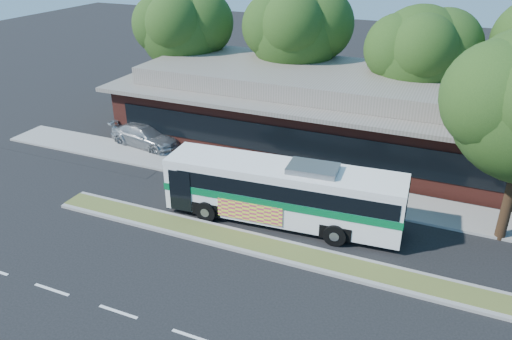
# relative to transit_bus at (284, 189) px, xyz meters

# --- Properties ---
(ground) EXTENTS (120.00, 120.00, 0.00)m
(ground) POSITION_rel_transit_bus_xyz_m (2.84, -2.91, -1.66)
(ground) COLOR black
(ground) RESTS_ON ground
(median_strip) EXTENTS (26.00, 1.10, 0.15)m
(median_strip) POSITION_rel_transit_bus_xyz_m (2.84, -2.31, -1.59)
(median_strip) COLOR #445725
(median_strip) RESTS_ON ground
(sidewalk) EXTENTS (44.00, 2.60, 0.12)m
(sidewalk) POSITION_rel_transit_bus_xyz_m (2.84, 3.49, -1.60)
(sidewalk) COLOR gray
(sidewalk) RESTS_ON ground
(parking_lot) EXTENTS (14.00, 12.00, 0.01)m
(parking_lot) POSITION_rel_transit_bus_xyz_m (-15.16, 7.09, -1.66)
(parking_lot) COLOR black
(parking_lot) RESTS_ON ground
(plaza_building) EXTENTS (33.20, 11.20, 4.45)m
(plaza_building) POSITION_rel_transit_bus_xyz_m (2.84, 10.08, 0.47)
(plaza_building) COLOR #5B241C
(plaza_building) RESTS_ON ground
(tree_bg_a) EXTENTS (6.47, 5.80, 8.63)m
(tree_bg_a) POSITION_rel_transit_bus_xyz_m (-11.75, 12.23, 4.21)
(tree_bg_a) COLOR black
(tree_bg_a) RESTS_ON ground
(tree_bg_b) EXTENTS (6.69, 6.00, 9.00)m
(tree_bg_b) POSITION_rel_transit_bus_xyz_m (-3.73, 13.24, 4.48)
(tree_bg_b) COLOR black
(tree_bg_b) RESTS_ON ground
(tree_bg_c) EXTENTS (6.24, 5.60, 8.26)m
(tree_bg_c) POSITION_rel_transit_bus_xyz_m (4.24, 12.23, 3.93)
(tree_bg_c) COLOR black
(tree_bg_c) RESTS_ON ground
(transit_bus) EXTENTS (10.77, 3.04, 2.99)m
(transit_bus) POSITION_rel_transit_bus_xyz_m (0.00, 0.00, 0.00)
(transit_bus) COLOR white
(transit_bus) RESTS_ON ground
(sedan) EXTENTS (4.97, 2.63, 1.37)m
(sedan) POSITION_rel_transit_bus_xyz_m (-10.74, 4.89, -0.98)
(sedan) COLOR #A0A3A7
(sedan) RESTS_ON ground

